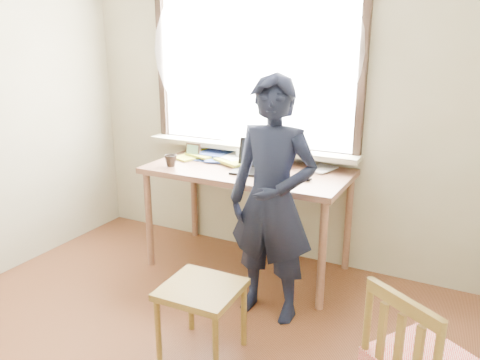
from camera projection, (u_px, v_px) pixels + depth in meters
The scene contains 12 objects.
room_shell at pixel (118, 74), 2.13m from camera, with size 3.52×4.02×2.61m.
desk at pixel (248, 179), 3.62m from camera, with size 1.55×0.78×0.83m.
laptop at pixel (257, 164), 3.51m from camera, with size 0.37×0.32×0.23m.
mug_white at pixel (244, 154), 3.81m from camera, with size 0.13×0.13×0.10m, color white.
mug_dark at pixel (171, 161), 3.64m from camera, with size 0.10×0.10×0.09m, color black.
mouse at pixel (307, 179), 3.28m from camera, with size 0.08×0.06×0.03m, color black.
desk_clutter at pixel (214, 154), 3.93m from camera, with size 0.79×0.54×0.05m.
book_a at pixel (215, 153), 4.02m from camera, with size 0.19×0.25×0.02m, color white.
book_b at pixel (311, 167), 3.60m from camera, with size 0.17×0.24×0.02m, color white.
picture_frame at pixel (193, 151), 3.91m from camera, with size 0.14×0.02×0.11m.
work_chair at pixel (201, 297), 2.68m from camera, with size 0.44×0.42×0.44m.
person at pixel (272, 201), 2.97m from camera, with size 0.58×0.38×1.60m, color black.
Camera 1 is at (1.47, -1.48, 1.79)m, focal length 35.00 mm.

